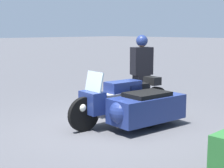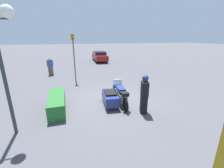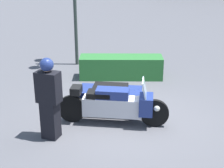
# 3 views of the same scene
# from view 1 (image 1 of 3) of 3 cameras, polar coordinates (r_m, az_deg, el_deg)

# --- Properties ---
(ground_plane) EXTENTS (160.00, 160.00, 0.00)m
(ground_plane) POSITION_cam_1_polar(r_m,az_deg,el_deg) (6.98, 0.91, -7.54)
(ground_plane) COLOR #4C4C51
(police_motorcycle) EXTENTS (2.69, 1.43, 1.17)m
(police_motorcycle) POSITION_cam_1_polar(r_m,az_deg,el_deg) (7.07, 3.54, -3.40)
(police_motorcycle) COLOR black
(police_motorcycle) RESTS_ON ground
(officer_rider) EXTENTS (0.58, 0.46, 1.87)m
(officer_rider) POSITION_cam_1_polar(r_m,az_deg,el_deg) (8.71, 4.93, 2.35)
(officer_rider) COLOR black
(officer_rider) RESTS_ON ground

